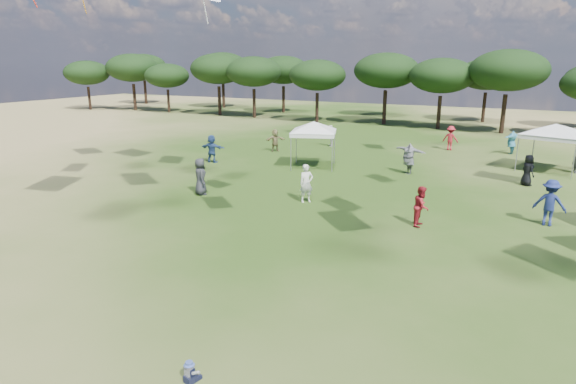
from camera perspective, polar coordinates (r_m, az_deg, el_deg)
name	(u,v)px	position (r m, az deg, el deg)	size (l,w,h in m)	color
tree_line	(500,72)	(52.14, 23.84, 12.83)	(108.78, 17.63, 7.77)	black
tent_left	(314,123)	(30.16, 3.07, 8.11)	(5.16, 5.16, 3.19)	gray
tent_right	(556,126)	(33.16, 29.20, 6.85)	(6.33, 6.33, 3.18)	gray
toddler	(190,373)	(10.92, -11.49, -20.24)	(0.35, 0.39, 0.49)	black
festival_crowd	(419,159)	(29.54, 15.30, 3.77)	(28.05, 20.57, 1.93)	#28292D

